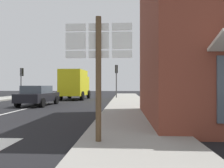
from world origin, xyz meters
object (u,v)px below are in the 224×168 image
object	(u,v)px
sedan_far	(38,95)
route_sign_post	(99,65)
traffic_light_far_left	(22,76)
traffic_light_far_right	(116,74)
delivery_truck	(75,84)

from	to	relation	value
sedan_far	route_sign_post	distance (m)	12.01
route_sign_post	sedan_far	bearing A→B (deg)	118.47
route_sign_post	traffic_light_far_left	size ratio (longest dim) A/B	0.93
sedan_far	traffic_light_far_left	size ratio (longest dim) A/B	1.24
traffic_light_far_right	traffic_light_far_left	xyz separation A→B (m)	(-10.80, 0.09, -0.21)
sedan_far	traffic_light_far_right	world-z (taller)	traffic_light_far_right
delivery_truck	traffic_light_far_right	xyz separation A→B (m)	(4.32, 1.49, 1.11)
route_sign_post	traffic_light_far_left	distance (m)	22.03
delivery_truck	sedan_far	bearing A→B (deg)	-99.45
delivery_truck	traffic_light_far_right	size ratio (longest dim) A/B	1.35
delivery_truck	traffic_light_far_right	distance (m)	4.70
sedan_far	route_sign_post	size ratio (longest dim) A/B	1.33
delivery_truck	traffic_light_far_right	world-z (taller)	traffic_light_far_right
delivery_truck	traffic_light_far_left	distance (m)	6.73
delivery_truck	traffic_light_far_left	bearing A→B (deg)	166.26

